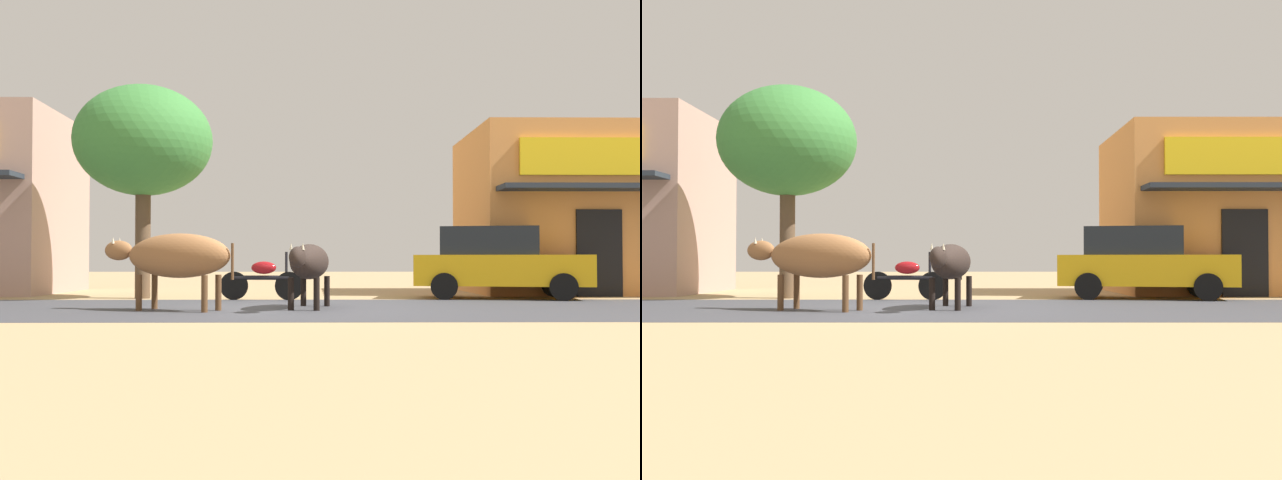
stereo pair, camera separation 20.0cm
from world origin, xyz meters
TOP-DOWN VIEW (x-y plane):
  - ground at (0.00, 0.00)m, footprint 80.00×80.00m
  - asphalt_road at (0.00, 0.00)m, footprint 72.00×5.97m
  - storefront_right_club at (8.44, 6.50)m, footprint 7.04×5.54m
  - roadside_tree at (-3.27, 3.62)m, footprint 3.19×3.19m
  - parked_hatchback_car at (4.90, 3.47)m, footprint 4.16×2.43m
  - parked_motorcycle at (-0.46, 2.87)m, footprint 1.86×0.31m
  - cow_near_brown at (-1.77, -0.48)m, footprint 2.53×1.37m
  - cow_far_dark at (0.57, 0.00)m, footprint 0.97×2.50m

SIDE VIEW (x-z plane):
  - ground at x=0.00m, z-range 0.00..0.00m
  - asphalt_road at x=0.00m, z-range 0.00..0.00m
  - parked_motorcycle at x=-0.46m, z-range -0.06..1.00m
  - parked_hatchback_car at x=4.90m, z-range 0.02..1.66m
  - cow_far_dark at x=0.57m, z-range 0.25..1.43m
  - cow_near_brown at x=-1.77m, z-range 0.27..1.63m
  - storefront_right_club at x=8.44m, z-range 0.01..4.33m
  - roadside_tree at x=-3.27m, z-range 1.16..6.08m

